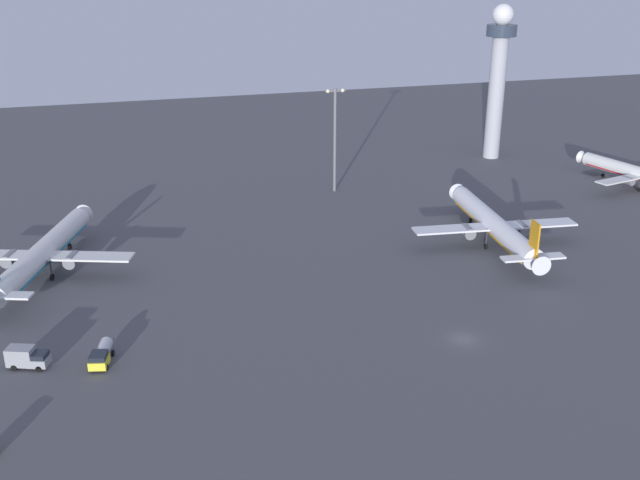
{
  "coord_description": "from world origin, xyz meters",
  "views": [
    {
      "loc": [
        -48.17,
        -85.47,
        53.56
      ],
      "look_at": [
        -11.76,
        35.2,
        4.0
      ],
      "focal_mm": 40.97,
      "sensor_mm": 36.0,
      "label": 1
    }
  ],
  "objects_px": {
    "airplane_mid_apron": "(640,174)",
    "fuel_truck": "(101,355)",
    "airplane_near_gate": "(42,254)",
    "apron_light_west": "(335,133)",
    "control_tower": "(498,72)",
    "airplane_far_stand": "(494,225)",
    "catering_truck": "(27,357)"
  },
  "relations": [
    {
      "from": "airplane_far_stand",
      "to": "airplane_mid_apron",
      "type": "distance_m",
      "value": 57.31
    },
    {
      "from": "airplane_far_stand",
      "to": "airplane_mid_apron",
      "type": "relative_size",
      "value": 1.16
    },
    {
      "from": "control_tower",
      "to": "airplane_far_stand",
      "type": "height_order",
      "value": "control_tower"
    },
    {
      "from": "airplane_near_gate",
      "to": "airplane_far_stand",
      "type": "bearing_deg",
      "value": 12.89
    },
    {
      "from": "airplane_far_stand",
      "to": "apron_light_west",
      "type": "relative_size",
      "value": 1.71
    },
    {
      "from": "airplane_near_gate",
      "to": "airplane_mid_apron",
      "type": "xyz_separation_m",
      "value": [
        136.72,
        12.84,
        -0.54
      ]
    },
    {
      "from": "airplane_far_stand",
      "to": "fuel_truck",
      "type": "distance_m",
      "value": 78.83
    },
    {
      "from": "catering_truck",
      "to": "apron_light_west",
      "type": "relative_size",
      "value": 0.25
    },
    {
      "from": "control_tower",
      "to": "airplane_far_stand",
      "type": "bearing_deg",
      "value": -118.76
    },
    {
      "from": "airplane_mid_apron",
      "to": "catering_truck",
      "type": "bearing_deg",
      "value": -174.35
    },
    {
      "from": "airplane_near_gate",
      "to": "control_tower",
      "type": "bearing_deg",
      "value": 42.66
    },
    {
      "from": "airplane_far_stand",
      "to": "fuel_truck",
      "type": "xyz_separation_m",
      "value": [
        -74.94,
        -24.32,
        -2.73
      ]
    },
    {
      "from": "airplane_near_gate",
      "to": "apron_light_west",
      "type": "xyz_separation_m",
      "value": [
        64.9,
        32.32,
        10.1
      ]
    },
    {
      "from": "control_tower",
      "to": "catering_truck",
      "type": "height_order",
      "value": "control_tower"
    },
    {
      "from": "airplane_mid_apron",
      "to": "apron_light_west",
      "type": "distance_m",
      "value": 75.17
    },
    {
      "from": "airplane_near_gate",
      "to": "airplane_mid_apron",
      "type": "height_order",
      "value": "airplane_near_gate"
    },
    {
      "from": "fuel_truck",
      "to": "airplane_far_stand",
      "type": "bearing_deg",
      "value": -147.73
    },
    {
      "from": "control_tower",
      "to": "airplane_near_gate",
      "type": "distance_m",
      "value": 128.51
    },
    {
      "from": "airplane_far_stand",
      "to": "airplane_mid_apron",
      "type": "bearing_deg",
      "value": 30.55
    },
    {
      "from": "apron_light_west",
      "to": "control_tower",
      "type": "bearing_deg",
      "value": 18.48
    },
    {
      "from": "airplane_near_gate",
      "to": "apron_light_west",
      "type": "height_order",
      "value": "apron_light_west"
    },
    {
      "from": "control_tower",
      "to": "airplane_far_stand",
      "type": "xyz_separation_m",
      "value": [
        -32.73,
        -59.63,
        -19.72
      ]
    },
    {
      "from": "control_tower",
      "to": "apron_light_west",
      "type": "xyz_separation_m",
      "value": [
        -51.97,
        -17.36,
        -9.62
      ]
    },
    {
      "from": "airplane_far_stand",
      "to": "apron_light_west",
      "type": "xyz_separation_m",
      "value": [
        -19.23,
        42.27,
        10.1
      ]
    },
    {
      "from": "fuel_truck",
      "to": "airplane_mid_apron",
      "type": "bearing_deg",
      "value": -145.44
    },
    {
      "from": "airplane_far_stand",
      "to": "catering_truck",
      "type": "relative_size",
      "value": 6.9
    },
    {
      "from": "airplane_far_stand",
      "to": "catering_truck",
      "type": "height_order",
      "value": "airplane_far_stand"
    },
    {
      "from": "airplane_mid_apron",
      "to": "fuel_truck",
      "type": "height_order",
      "value": "airplane_mid_apron"
    },
    {
      "from": "airplane_mid_apron",
      "to": "apron_light_west",
      "type": "bearing_deg",
      "value": 152.25
    },
    {
      "from": "apron_light_west",
      "to": "catering_truck",
      "type": "bearing_deg",
      "value": -135.37
    },
    {
      "from": "airplane_near_gate",
      "to": "fuel_truck",
      "type": "bearing_deg",
      "value": -55.34
    },
    {
      "from": "catering_truck",
      "to": "airplane_near_gate",
      "type": "bearing_deg",
      "value": -160.53
    }
  ]
}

